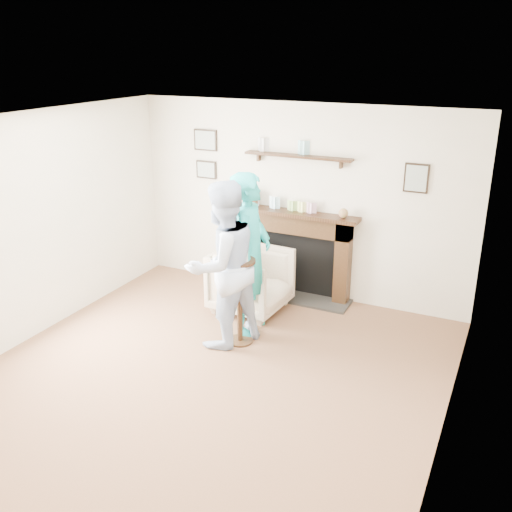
{
  "coord_description": "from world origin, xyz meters",
  "views": [
    {
      "loc": [
        2.57,
        -4.15,
        3.13
      ],
      "look_at": [
        0.16,
        0.9,
        1.06
      ],
      "focal_mm": 40.0,
      "sensor_mm": 36.0,
      "label": 1
    }
  ],
  "objects_px": {
    "armchair": "(251,309)",
    "woman": "(250,329)",
    "man": "(224,341)",
    "pedestal_table": "(239,285)"
  },
  "relations": [
    {
      "from": "pedestal_table",
      "to": "woman",
      "type": "bearing_deg",
      "value": 94.93
    },
    {
      "from": "armchair",
      "to": "woman",
      "type": "distance_m",
      "value": 0.53
    },
    {
      "from": "armchair",
      "to": "man",
      "type": "height_order",
      "value": "man"
    },
    {
      "from": "armchair",
      "to": "pedestal_table",
      "type": "distance_m",
      "value": 1.09
    },
    {
      "from": "man",
      "to": "woman",
      "type": "height_order",
      "value": "woman"
    },
    {
      "from": "man",
      "to": "pedestal_table",
      "type": "xyz_separation_m",
      "value": [
        0.17,
        0.08,
        0.7
      ]
    },
    {
      "from": "man",
      "to": "pedestal_table",
      "type": "relative_size",
      "value": 1.63
    },
    {
      "from": "pedestal_table",
      "to": "armchair",
      "type": "bearing_deg",
      "value": 107.37
    },
    {
      "from": "woman",
      "to": "pedestal_table",
      "type": "height_order",
      "value": "pedestal_table"
    },
    {
      "from": "man",
      "to": "woman",
      "type": "bearing_deg",
      "value": -175.39
    }
  ]
}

